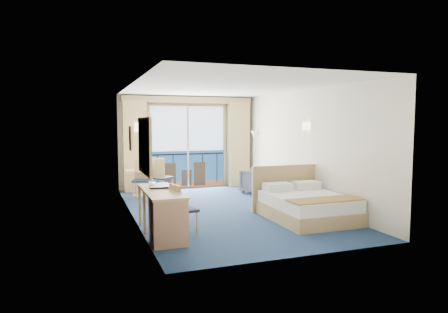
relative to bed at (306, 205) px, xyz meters
The scene contains 22 objects.
floor 1.83m from the bed, 133.92° to the left, with size 6.50×6.50×0.00m, color navy.
room_walls 2.35m from the bed, 133.92° to the left, with size 4.04×6.54×2.72m.
balcony_door 4.77m from the bed, 105.60° to the left, with size 2.36×0.03×2.52m.
curtain_left 5.29m from the bed, 122.68° to the left, with size 0.65×0.22×2.55m, color tan.
curtain_right 4.49m from the bed, 86.14° to the left, with size 0.65×0.22×2.55m, color tan.
pelmet 5.12m from the bed, 105.91° to the left, with size 3.80×0.25×0.18m, color tan.
mirror 3.47m from the bed, behind, with size 0.05×1.25×0.95m.
wall_print 3.90m from the bed, 151.48° to the left, with size 0.04×0.42×0.52m.
sconce_left 3.63m from the bed, 167.59° to the left, with size 0.18×0.18×0.18m, color beige.
sconce_right 2.07m from the bed, 59.27° to the left, with size 0.18×0.18×0.18m, color beige.
bed is the anchor object (origin of this frame).
nightstand 1.37m from the bed, 67.14° to the left, with size 0.38×0.36×0.50m, color #A97959.
phone 1.44m from the bed, 67.19° to the left, with size 0.19×0.14×0.08m, color white.
armchair 3.03m from the bed, 84.75° to the left, with size 0.71×0.73×0.67m, color #3E454C.
floor_lamp 4.12m from the bed, 81.01° to the left, with size 0.23×0.23×1.68m.
desk 3.02m from the bed, 168.59° to the right, with size 0.58×1.67×0.78m.
desk_chair 2.66m from the bed, behind, with size 0.47×0.46×0.89m.
folder 2.99m from the bed, behind, with size 0.34×0.25×0.03m, color black.
desk_lamp 3.15m from the bed, behind, with size 0.12×0.12×0.44m.
round_table 4.58m from the bed, 127.50° to the left, with size 0.78×0.78×0.70m.
table_chair_a 4.08m from the bed, 124.29° to the left, with size 0.62×0.62×1.02m.
table_chair_b 4.29m from the bed, 130.64° to the left, with size 0.54×0.55×0.99m.
Camera 1 is at (-2.98, -8.18, 1.95)m, focal length 32.00 mm.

